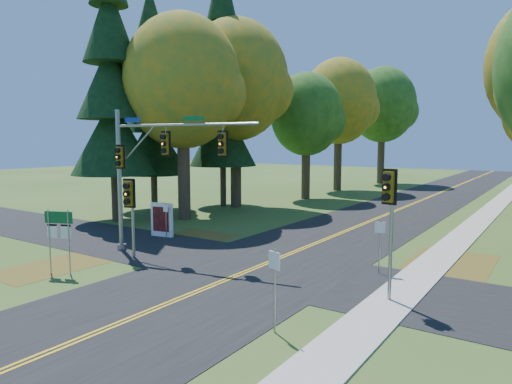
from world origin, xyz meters
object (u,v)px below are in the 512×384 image
Objects in this scene: east_signal_pole at (390,202)px; traffic_mast at (150,161)px; info_kiosk at (162,220)px; route_sign_cluster at (59,229)px.

traffic_mast is at bearing -171.88° from east_signal_pole.
info_kiosk is (-14.21, 3.40, -2.49)m from east_signal_pole.
traffic_mast reaches higher than route_sign_cluster.
east_signal_pole is at bearing -11.98° from traffic_mast.
info_kiosk is (-2.54, 3.13, -3.54)m from traffic_mast.
info_kiosk is at bearing 81.08° from route_sign_cluster.
east_signal_pole is at bearing -4.01° from route_sign_cluster.
route_sign_cluster is 1.37× the size of info_kiosk.
east_signal_pole is 13.10m from route_sign_cluster.
east_signal_pole is 14.82m from info_kiosk.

